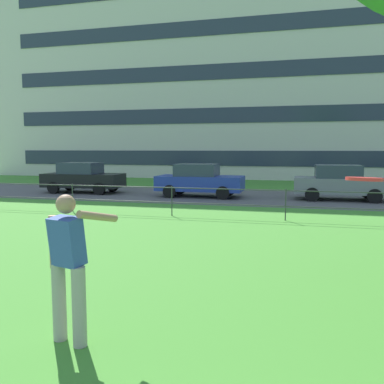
% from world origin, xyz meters
% --- Properties ---
extents(street_strip, '(80.00, 6.97, 0.01)m').
position_xyz_m(street_strip, '(0.00, 20.77, 0.00)').
color(street_strip, '#565454').
rests_on(street_strip, ground).
extents(park_fence, '(33.67, 0.04, 1.00)m').
position_xyz_m(park_fence, '(0.00, 14.49, 0.67)').
color(park_fence, '#333833').
rests_on(park_fence, ground).
extents(person_thrower, '(0.66, 0.74, 1.75)m').
position_xyz_m(person_thrower, '(-0.34, 5.56, 0.94)').
color(person_thrower, gray).
rests_on(person_thrower, ground).
extents(frisbee, '(0.37, 0.37, 0.04)m').
position_xyz_m(frisbee, '(2.67, 4.80, 2.03)').
color(frisbee, red).
extents(car_black_far_left, '(4.05, 1.90, 1.54)m').
position_xyz_m(car_black_far_left, '(-8.43, 20.26, 0.78)').
color(car_black_far_left, black).
rests_on(car_black_far_left, ground).
extents(car_blue_left, '(4.02, 1.86, 1.54)m').
position_xyz_m(car_blue_left, '(-2.23, 20.00, 0.78)').
color(car_blue_left, '#233899').
rests_on(car_blue_left, ground).
extents(car_grey_center, '(4.02, 1.84, 1.54)m').
position_xyz_m(car_grey_center, '(4.04, 20.35, 0.78)').
color(car_grey_center, slate).
rests_on(car_grey_center, ground).
extents(apartment_building_background, '(38.63, 11.28, 18.97)m').
position_xyz_m(apartment_building_background, '(-3.56, 36.47, 9.49)').
color(apartment_building_background, beige).
rests_on(apartment_building_background, ground).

